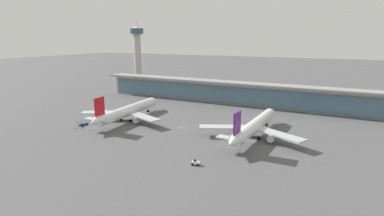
% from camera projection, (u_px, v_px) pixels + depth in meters
% --- Properties ---
extents(ground_plane, '(1200.00, 1200.00, 0.00)m').
position_uv_depth(ground_plane, '(181.00, 127.00, 158.12)').
color(ground_plane, '#515154').
extents(airliner_left_stand, '(47.56, 62.14, 16.54)m').
position_uv_depth(airliner_left_stand, '(127.00, 111.00, 169.65)').
color(airliner_left_stand, white).
rests_on(airliner_left_stand, ground).
extents(airliner_centre_stand, '(47.79, 61.95, 16.54)m').
position_uv_depth(airliner_centre_stand, '(254.00, 126.00, 140.48)').
color(airliner_centre_stand, white).
rests_on(airliner_centre_stand, ground).
extents(service_truck_near_nose_white, '(3.08, 2.11, 2.05)m').
position_uv_depth(service_truck_near_nose_white, '(196.00, 163.00, 110.93)').
color(service_truck_near_nose_white, silver).
rests_on(service_truck_near_nose_white, ground).
extents(service_truck_under_wing_blue, '(2.12, 6.86, 2.70)m').
position_uv_depth(service_truck_under_wing_blue, '(83.00, 124.00, 161.06)').
color(service_truck_under_wing_blue, '#234C9E').
rests_on(service_truck_under_wing_blue, ground).
extents(service_truck_mid_apron_white, '(2.53, 7.35, 3.10)m').
position_uv_depth(service_truck_mid_apron_white, '(102.00, 113.00, 180.39)').
color(service_truck_mid_apron_white, silver).
rests_on(service_truck_mid_apron_white, ground).
extents(terminal_building, '(195.18, 12.80, 15.20)m').
position_uv_depth(terminal_building, '(230.00, 92.00, 213.14)').
color(terminal_building, '#B2ADA3').
rests_on(terminal_building, ground).
extents(control_tower, '(12.00, 12.00, 59.27)m').
position_uv_depth(control_tower, '(137.00, 50.00, 290.51)').
color(control_tower, '#B2ADA3').
rests_on(control_tower, ground).
extents(safety_cone_alpha, '(0.62, 0.62, 0.70)m').
position_uv_depth(safety_cone_alpha, '(121.00, 134.00, 146.23)').
color(safety_cone_alpha, orange).
rests_on(safety_cone_alpha, ground).
extents(safety_cone_bravo, '(0.62, 0.62, 0.70)m').
position_uv_depth(safety_cone_bravo, '(75.00, 128.00, 156.29)').
color(safety_cone_bravo, orange).
rests_on(safety_cone_bravo, ground).
extents(safety_cone_charlie, '(0.62, 0.62, 0.70)m').
position_uv_depth(safety_cone_charlie, '(76.00, 128.00, 155.11)').
color(safety_cone_charlie, orange).
rests_on(safety_cone_charlie, ground).
extents(safety_cone_delta, '(0.62, 0.62, 0.70)m').
position_uv_depth(safety_cone_delta, '(85.00, 126.00, 159.62)').
color(safety_cone_delta, orange).
rests_on(safety_cone_delta, ground).
extents(safety_cone_echo, '(0.62, 0.62, 0.70)m').
position_uv_depth(safety_cone_echo, '(103.00, 129.00, 153.94)').
color(safety_cone_echo, orange).
rests_on(safety_cone_echo, ground).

